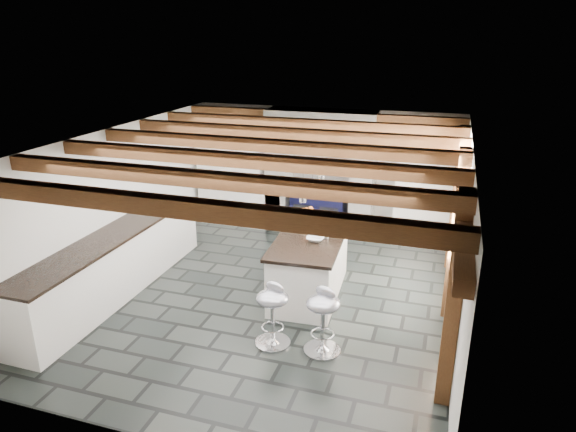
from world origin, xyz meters
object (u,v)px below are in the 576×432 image
(range_cooker, at_px, (320,208))
(bar_stool_far, at_px, (273,308))
(bar_stool_near, at_px, (324,313))
(kitchen_island, at_px, (310,265))

(range_cooker, height_order, bar_stool_far, range_cooker)
(range_cooker, distance_m, bar_stool_far, 3.85)
(range_cooker, distance_m, bar_stool_near, 3.94)
(range_cooker, height_order, kitchen_island, kitchen_island)
(kitchen_island, bearing_deg, bar_stool_far, -96.46)
(bar_stool_near, distance_m, bar_stool_far, 0.62)
(range_cooker, relative_size, bar_stool_near, 1.21)
(range_cooker, xyz_separation_m, bar_stool_near, (1.02, -3.80, 0.05))
(bar_stool_far, bearing_deg, bar_stool_near, 23.68)
(bar_stool_near, bearing_deg, kitchen_island, 136.30)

